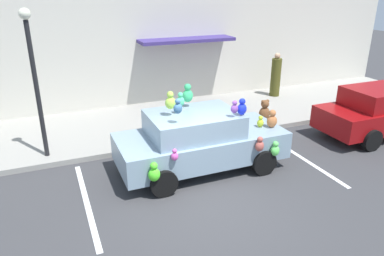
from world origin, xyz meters
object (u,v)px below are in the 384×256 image
at_px(parked_sedan_behind, 384,110).
at_px(teddy_bear_on_sidewalk, 265,111).
at_px(street_lamp_post, 34,70).
at_px(plush_covered_car, 199,140).
at_px(pedestrian_near_shopfront, 276,76).

height_order(parked_sedan_behind, teddy_bear_on_sidewalk, parked_sedan_behind).
bearing_deg(street_lamp_post, plush_covered_car, -29.04).
relative_size(teddy_bear_on_sidewalk, street_lamp_post, 0.19).
relative_size(plush_covered_car, pedestrian_near_shopfront, 2.40).
bearing_deg(teddy_bear_on_sidewalk, pedestrian_near_shopfront, 49.27).
bearing_deg(parked_sedan_behind, teddy_bear_on_sidewalk, 144.66).
bearing_deg(parked_sedan_behind, street_lamp_post, 168.30).
distance_m(parked_sedan_behind, street_lamp_post, 10.31).
distance_m(teddy_bear_on_sidewalk, pedestrian_near_shopfront, 3.17).
xyz_separation_m(plush_covered_car, teddy_bear_on_sidewalk, (3.33, 2.08, -0.32)).
relative_size(plush_covered_car, teddy_bear_on_sidewalk, 5.80).
relative_size(plush_covered_car, street_lamp_post, 1.11).
bearing_deg(pedestrian_near_shopfront, plush_covered_car, -140.35).
xyz_separation_m(plush_covered_car, street_lamp_post, (-3.62, 2.01, 1.69)).
distance_m(street_lamp_post, pedestrian_near_shopfront, 9.44).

